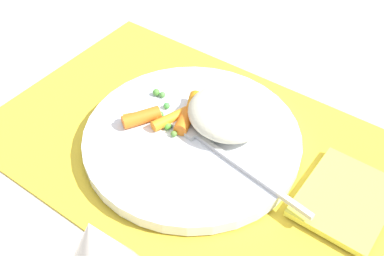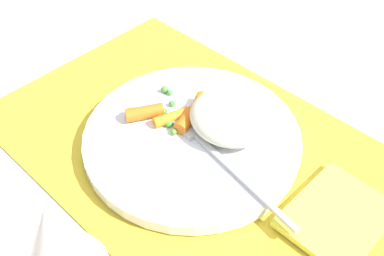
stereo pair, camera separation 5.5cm
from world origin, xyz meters
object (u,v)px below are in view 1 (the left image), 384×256
Objects in this scene: fork at (221,152)px; plate at (192,138)px; napkin at (346,199)px; carrot_portion at (166,116)px; rice_mound at (229,113)px.

plate is at bearing -8.92° from fork.
plate is at bearing 8.40° from napkin.
carrot_portion is at bearing 0.09° from plate.
rice_mound reaches higher than plate.
plate is at bearing -179.91° from carrot_portion.
carrot_portion is 0.48× the size of fork.
plate is 1.26× the size of fork.
rice_mound is 0.99× the size of carrot_portion.
napkin is at bearing -166.13° from fork.
rice_mound is 0.88× the size of napkin.
fork is 1.84× the size of napkin.
fork is (-0.05, 0.01, 0.01)m from plate.
rice_mound reaches higher than carrot_portion.
rice_mound is 0.05m from fork.
fork reaches higher than plate.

